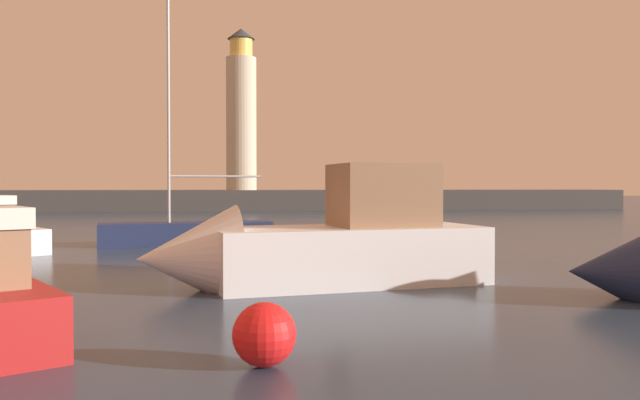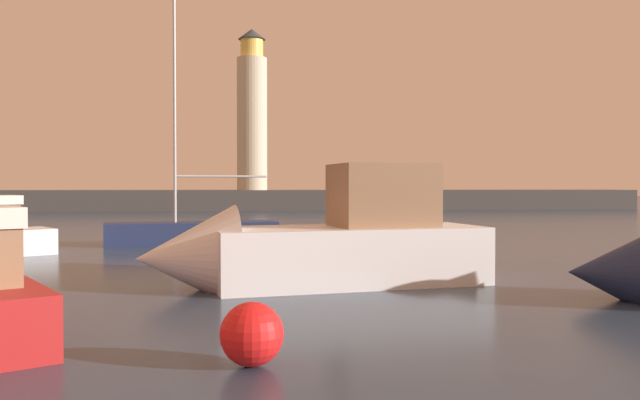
% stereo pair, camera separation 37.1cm
% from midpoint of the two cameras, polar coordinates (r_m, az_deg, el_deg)
% --- Properties ---
extents(ground_plane, '(220.00, 220.00, 0.00)m').
position_cam_midpoint_polar(ground_plane, '(33.89, -2.74, -2.96)').
color(ground_plane, '#2D3D51').
extents(breakwater, '(77.67, 6.64, 2.04)m').
position_cam_midpoint_polar(breakwater, '(66.67, -4.72, 0.01)').
color(breakwater, '#423F3D').
rests_on(breakwater, ground_plane).
extents(lighthouse, '(3.07, 3.07, 16.46)m').
position_cam_midpoint_polar(lighthouse, '(67.02, -5.86, 7.56)').
color(lighthouse, beige).
rests_on(lighthouse, breakwater).
extents(motorboat_1, '(8.99, 3.95, 3.51)m').
position_cam_midpoint_polar(motorboat_1, '(16.22, -0.44, -4.08)').
color(motorboat_1, white).
rests_on(motorboat_1, ground_plane).
extents(motorboat_5, '(2.92, 7.47, 2.52)m').
position_cam_midpoint_polar(motorboat_5, '(23.49, 5.94, -3.25)').
color(motorboat_5, white).
rests_on(motorboat_5, ground_plane).
extents(sailboat_moored, '(7.43, 3.02, 11.90)m').
position_cam_midpoint_polar(sailboat_moored, '(28.31, -10.83, -2.70)').
color(sailboat_moored, '#1E284C').
rests_on(sailboat_moored, ground_plane).
extents(mooring_buoy, '(0.90, 0.90, 0.90)m').
position_cam_midpoint_polar(mooring_buoy, '(9.19, -4.86, -11.71)').
color(mooring_buoy, red).
rests_on(mooring_buoy, ground_plane).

